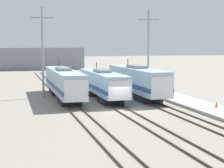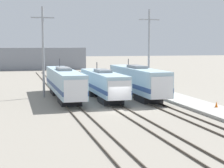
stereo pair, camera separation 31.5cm
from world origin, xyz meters
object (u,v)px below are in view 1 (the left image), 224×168
(locomotive_far_left, at_px, (64,83))
(locomotive_far_right, at_px, (138,81))
(catenary_tower_right, at_px, (148,50))
(traffic_cone, at_px, (216,104))
(catenary_tower_left, at_px, (43,50))
(locomotive_center, at_px, (103,84))

(locomotive_far_left, xyz_separation_m, locomotive_far_right, (9.85, -1.32, 0.09))
(locomotive_far_left, xyz_separation_m, catenary_tower_right, (12.71, 2.38, 4.29))
(catenary_tower_right, relative_size, traffic_cone, 19.14)
(locomotive_far_left, bearing_deg, catenary_tower_left, 136.28)
(locomotive_far_right, xyz_separation_m, catenary_tower_left, (-12.34, 3.71, 4.20))
(catenary_tower_left, xyz_separation_m, traffic_cone, (17.49, -15.15, -5.82))
(catenary_tower_right, bearing_deg, locomotive_center, -152.13)
(catenary_tower_left, bearing_deg, locomotive_far_left, -43.72)
(locomotive_far_right, distance_m, catenary_tower_left, 13.56)
(locomotive_far_right, bearing_deg, traffic_cone, -65.77)
(locomotive_far_right, height_order, catenary_tower_right, catenary_tower_right)
(locomotive_far_left, height_order, catenary_tower_left, catenary_tower_left)
(catenary_tower_right, height_order, traffic_cone, catenary_tower_right)
(locomotive_far_left, bearing_deg, traffic_cone, -40.40)
(locomotive_far_left, height_order, locomotive_center, locomotive_far_left)
(locomotive_far_right, distance_m, catenary_tower_right, 6.29)
(catenary_tower_left, height_order, traffic_cone, catenary_tower_left)
(locomotive_far_left, distance_m, catenary_tower_right, 13.63)
(locomotive_far_right, height_order, catenary_tower_left, catenary_tower_left)
(catenary_tower_right, bearing_deg, traffic_cone, -81.41)
(locomotive_center, height_order, traffic_cone, locomotive_center)
(catenary_tower_left, bearing_deg, catenary_tower_right, 0.00)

